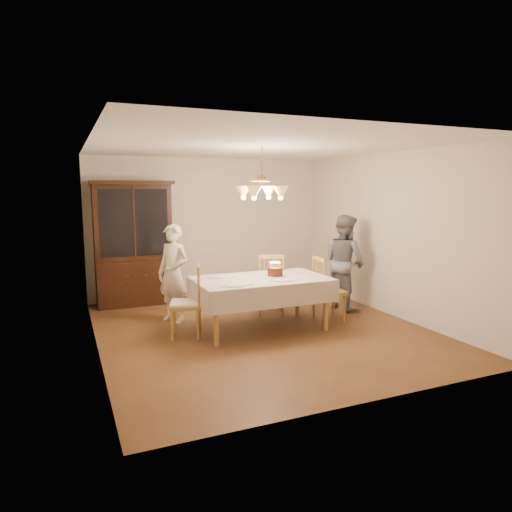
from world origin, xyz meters
name	(u,v)px	position (x,y,z in m)	size (l,w,h in m)	color
ground	(261,329)	(0.00, 0.00, 0.00)	(5.00, 5.00, 0.00)	#512E17
room_shell	(262,220)	(0.00, 0.00, 1.58)	(5.00, 5.00, 5.00)	white
dining_table	(261,283)	(0.00, 0.00, 0.68)	(1.90, 1.10, 0.76)	olive
china_hutch	(134,246)	(-1.45, 2.25, 1.04)	(1.38, 0.54, 2.16)	black
chair_far_side	(271,287)	(0.47, 0.71, 0.44)	(0.56, 0.55, 1.00)	olive
chair_left_end	(186,305)	(-1.08, 0.09, 0.45)	(0.53, 0.54, 1.00)	olive
chair_right_end	(329,292)	(1.15, 0.03, 0.44)	(0.45, 0.47, 1.00)	olive
elderly_woman	(173,273)	(-1.07, 0.90, 0.75)	(0.55, 0.36, 1.50)	beige
adult_in_grey	(344,262)	(1.77, 0.55, 0.80)	(0.78, 0.61, 1.60)	slate
birthday_cake	(275,272)	(0.22, 0.01, 0.82)	(0.30, 0.30, 0.22)	white
place_setting_near_left	(236,285)	(-0.51, -0.34, 0.77)	(0.40, 0.26, 0.02)	white
place_setting_near_right	(284,280)	(0.22, -0.29, 0.77)	(0.41, 0.26, 0.02)	white
place_setting_far_left	(220,277)	(-0.52, 0.29, 0.77)	(0.42, 0.27, 0.02)	white
chandelier	(262,192)	(0.00, 0.00, 1.98)	(0.62, 0.62, 0.73)	#BF8C3F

